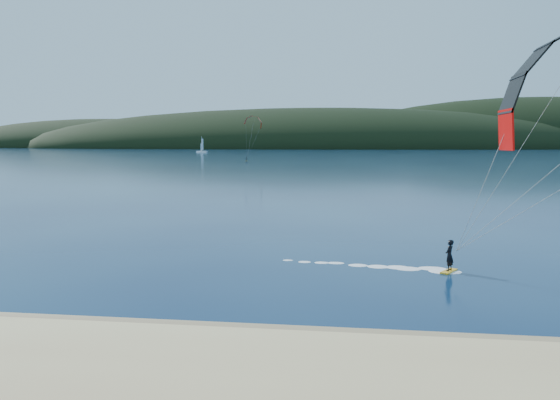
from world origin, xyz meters
name	(u,v)px	position (x,y,z in m)	size (l,w,h in m)	color
ground	(168,383)	(0.00, 0.00, 0.00)	(1800.00, 1800.00, 0.00)	#071536
wet_sand	(205,333)	(0.00, 4.50, 0.05)	(220.00, 2.50, 0.10)	#917454
headland	(346,148)	(0.63, 745.28, 0.00)	(1200.00, 310.00, 140.00)	black
kitesurfer_far	(253,125)	(-34.53, 204.08, 15.02)	(8.32, 6.51, 18.00)	gold
sailboat	(202,151)	(-110.98, 395.38, 0.95)	(9.22, 5.77, 12.87)	white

